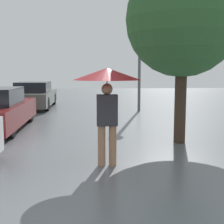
{
  "coord_description": "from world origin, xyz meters",
  "views": [
    {
      "loc": [
        -0.58,
        -1.76,
        1.72
      ],
      "look_at": [
        -0.15,
        3.8,
        0.99
      ],
      "focal_mm": 50.0,
      "sensor_mm": 36.0,
      "label": 1
    }
  ],
  "objects_px": {
    "pedestrian": "(107,84)",
    "tree": "(183,20)",
    "parked_car_farthest": "(34,95)",
    "street_lamp": "(140,35)"
  },
  "relations": [
    {
      "from": "tree",
      "to": "street_lamp",
      "type": "relative_size",
      "value": 0.93
    },
    {
      "from": "parked_car_farthest",
      "to": "pedestrian",
      "type": "bearing_deg",
      "value": -73.12
    },
    {
      "from": "pedestrian",
      "to": "tree",
      "type": "bearing_deg",
      "value": 42.88
    },
    {
      "from": "pedestrian",
      "to": "tree",
      "type": "height_order",
      "value": "tree"
    },
    {
      "from": "pedestrian",
      "to": "parked_car_farthest",
      "type": "height_order",
      "value": "pedestrian"
    },
    {
      "from": "pedestrian",
      "to": "parked_car_farthest",
      "type": "bearing_deg",
      "value": 106.88
    },
    {
      "from": "pedestrian",
      "to": "parked_car_farthest",
      "type": "relative_size",
      "value": 0.39
    },
    {
      "from": "pedestrian",
      "to": "parked_car_farthest",
      "type": "distance_m",
      "value": 10.0
    },
    {
      "from": "parked_car_farthest",
      "to": "tree",
      "type": "relative_size",
      "value": 1.07
    },
    {
      "from": "tree",
      "to": "street_lamp",
      "type": "bearing_deg",
      "value": 89.85
    }
  ]
}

